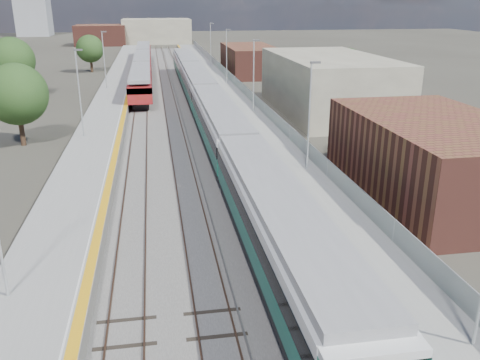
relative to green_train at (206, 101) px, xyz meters
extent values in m
plane|color=#47443A|center=(-1.50, 8.35, -2.39)|extent=(320.00, 320.00, 0.00)
cube|color=#565451|center=(-3.75, 10.85, -2.36)|extent=(10.50, 155.00, 0.06)
cube|color=#4C3323|center=(-0.72, 13.35, -2.28)|extent=(0.07, 160.00, 0.14)
cube|color=#4C3323|center=(0.72, 13.35, -2.28)|extent=(0.07, 160.00, 0.14)
cube|color=#4C3323|center=(-4.22, 13.35, -2.28)|extent=(0.07, 160.00, 0.14)
cube|color=#4C3323|center=(-2.78, 13.35, -2.28)|extent=(0.07, 160.00, 0.14)
cube|color=#4C3323|center=(-7.72, 13.35, -2.28)|extent=(0.07, 160.00, 0.14)
cube|color=#4C3323|center=(-6.28, 13.35, -2.28)|extent=(0.07, 160.00, 0.14)
cube|color=gray|center=(-1.05, 13.35, -2.29)|extent=(0.08, 160.00, 0.10)
cube|color=gray|center=(-2.45, 13.35, -2.29)|extent=(0.08, 160.00, 0.10)
cube|color=slate|center=(3.75, 10.85, -1.89)|extent=(4.70, 155.00, 1.00)
cube|color=gray|center=(3.75, 10.85, -1.38)|extent=(4.70, 155.00, 0.03)
cube|color=orange|center=(1.65, 10.85, -1.36)|extent=(0.40, 155.00, 0.01)
cube|color=gray|center=(5.95, 10.85, -0.79)|extent=(0.06, 155.00, 1.20)
cylinder|color=#9EA0A3|center=(5.10, -19.65, 2.38)|extent=(0.12, 0.12, 7.50)
cube|color=#4C4C4F|center=(5.35, -19.65, 6.03)|extent=(0.70, 0.18, 0.14)
cylinder|color=#9EA0A3|center=(5.10, 0.35, 2.38)|extent=(0.12, 0.12, 7.50)
cube|color=#4C4C4F|center=(5.35, 0.35, 6.03)|extent=(0.70, 0.18, 0.14)
cylinder|color=#9EA0A3|center=(5.10, 20.35, 2.38)|extent=(0.12, 0.12, 7.50)
cube|color=#4C4C4F|center=(5.35, 20.35, 6.03)|extent=(0.70, 0.18, 0.14)
cylinder|color=#9EA0A3|center=(5.10, 40.35, 2.38)|extent=(0.12, 0.12, 7.50)
cube|color=#4C4C4F|center=(5.35, 40.35, 6.03)|extent=(0.70, 0.18, 0.14)
cube|color=slate|center=(-10.55, 10.85, -1.89)|extent=(4.30, 155.00, 1.00)
cube|color=gray|center=(-10.55, 10.85, -1.38)|extent=(4.30, 155.00, 0.03)
cube|color=orange|center=(-8.65, 10.85, -1.36)|extent=(0.45, 155.00, 0.01)
cube|color=silver|center=(-9.00, 10.85, -1.36)|extent=(0.08, 155.00, 0.01)
cylinder|color=#9EA0A3|center=(-11.70, -7.65, 2.38)|extent=(0.12, 0.12, 7.50)
cube|color=#4C4C4F|center=(-11.45, -7.65, 6.03)|extent=(0.70, 0.18, 0.14)
cylinder|color=#9EA0A3|center=(-11.70, 18.35, 2.38)|extent=(0.12, 0.12, 7.50)
cube|color=#4C4C4F|center=(-11.45, 18.35, 6.03)|extent=(0.70, 0.18, 0.14)
cube|color=brown|center=(12.50, -23.65, 0.21)|extent=(9.00, 16.00, 5.20)
cube|color=gray|center=(14.50, 3.35, 0.81)|extent=(11.00, 22.00, 6.40)
cube|color=brown|center=(11.50, 36.35, 0.01)|extent=(8.00, 18.00, 4.80)
cube|color=gray|center=(-3.50, 108.35, 1.11)|extent=(20.00, 14.00, 7.00)
cube|color=brown|center=(-19.50, 103.35, 0.41)|extent=(14.00, 12.00, 5.60)
cube|color=black|center=(0.00, -31.76, -1.45)|extent=(2.91, 20.83, 0.49)
cube|color=#115744|center=(0.00, -31.76, -0.59)|extent=(3.01, 20.83, 1.22)
cube|color=black|center=(0.00, -31.76, 0.37)|extent=(3.08, 20.83, 0.83)
cube|color=silver|center=(0.00, -31.76, 1.03)|extent=(3.01, 20.83, 0.51)
cube|color=gray|center=(0.00, -31.76, 1.48)|extent=(2.67, 20.83, 0.43)
cube|color=black|center=(0.00, -10.43, -1.45)|extent=(2.91, 20.83, 0.49)
cube|color=#115744|center=(0.00, -10.43, -0.59)|extent=(3.01, 20.83, 1.22)
cube|color=black|center=(0.00, -10.43, 0.37)|extent=(3.08, 20.83, 0.83)
cube|color=silver|center=(0.00, -10.43, 1.03)|extent=(3.01, 20.83, 0.51)
cube|color=gray|center=(0.00, -10.43, 1.48)|extent=(2.67, 20.83, 0.43)
cube|color=black|center=(0.00, 10.90, -1.45)|extent=(2.91, 20.83, 0.49)
cube|color=#115744|center=(0.00, 10.90, -0.59)|extent=(3.01, 20.83, 1.22)
cube|color=black|center=(0.00, 10.90, 0.37)|extent=(3.08, 20.83, 0.83)
cube|color=silver|center=(0.00, 10.90, 1.03)|extent=(3.01, 20.83, 0.51)
cube|color=gray|center=(0.00, 10.90, 1.48)|extent=(2.67, 20.83, 0.43)
cube|color=black|center=(0.00, 32.23, -1.45)|extent=(2.91, 20.83, 0.49)
cube|color=#115744|center=(0.00, 32.23, -0.59)|extent=(3.01, 20.83, 1.22)
cube|color=black|center=(0.00, 32.23, 0.37)|extent=(3.08, 20.83, 0.83)
cube|color=silver|center=(0.00, 32.23, 1.03)|extent=(3.01, 20.83, 0.51)
cube|color=gray|center=(0.00, 32.23, 1.48)|extent=(2.67, 20.83, 0.43)
cube|color=black|center=(-7.00, 15.32, -1.91)|extent=(1.92, 16.36, 0.67)
cube|color=maroon|center=(-7.00, 15.32, -0.31)|extent=(2.84, 19.24, 2.03)
cube|color=black|center=(-7.00, 15.32, 0.20)|extent=(2.90, 19.24, 0.71)
cube|color=gray|center=(-7.00, 15.32, 1.21)|extent=(2.53, 19.24, 0.41)
cube|color=black|center=(-7.00, 35.06, -1.91)|extent=(1.92, 16.36, 0.67)
cube|color=maroon|center=(-7.00, 35.06, -0.31)|extent=(2.84, 19.24, 2.03)
cube|color=black|center=(-7.00, 35.06, 0.20)|extent=(2.90, 19.24, 0.71)
cube|color=gray|center=(-7.00, 35.06, 1.21)|extent=(2.53, 19.24, 0.41)
cube|color=black|center=(-7.00, 54.80, -1.91)|extent=(1.92, 16.36, 0.67)
cube|color=maroon|center=(-7.00, 54.80, -0.31)|extent=(2.84, 19.24, 2.03)
cube|color=black|center=(-7.00, 54.80, 0.20)|extent=(2.90, 19.24, 0.71)
cube|color=gray|center=(-7.00, 54.80, 1.21)|extent=(2.53, 19.24, 0.41)
cylinder|color=#382619|center=(-17.21, -6.08, -1.11)|extent=(0.44, 0.44, 2.55)
sphere|color=#223F18|center=(-17.21, -6.08, 2.23)|extent=(5.39, 5.39, 5.39)
cylinder|color=#382619|center=(-23.28, 17.95, -1.00)|extent=(0.44, 0.44, 2.78)
sphere|color=#223F18|center=(-23.28, 17.95, 2.63)|extent=(5.87, 5.87, 5.87)
cylinder|color=#382619|center=(-16.22, 43.46, -1.24)|extent=(0.44, 0.44, 2.29)
sphere|color=#223F18|center=(-16.22, 43.46, 1.75)|extent=(4.84, 4.84, 4.84)
cylinder|color=#382619|center=(21.90, 16.68, -1.33)|extent=(0.44, 0.44, 2.10)
sphere|color=#223F18|center=(21.90, 16.68, 1.41)|extent=(4.44, 4.44, 4.44)
camera|label=1|loc=(-5.39, -52.83, 9.97)|focal=38.00mm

